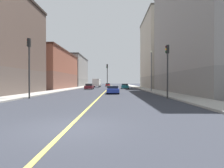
% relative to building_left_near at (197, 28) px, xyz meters
% --- Properties ---
extents(ground_plane, '(400.00, 400.00, 0.00)m').
position_rel_building_left_near_xyz_m(ground_plane, '(-15.04, -22.43, -10.56)').
color(ground_plane, '#2C2E37').
rests_on(ground_plane, ground).
extents(sidewalk_left, '(3.14, 168.00, 0.15)m').
position_rel_building_left_near_xyz_m(sidewalk_left, '(-5.64, 26.57, -10.48)').
color(sidewalk_left, '#9E9B93').
rests_on(sidewalk_left, ground).
extents(sidewalk_right, '(3.14, 168.00, 0.15)m').
position_rel_building_left_near_xyz_m(sidewalk_right, '(-24.44, 26.57, -10.48)').
color(sidewalk_right, '#9E9B93').
rests_on(sidewalk_right, ground).
extents(lane_center_stripe, '(0.16, 154.00, 0.01)m').
position_rel_building_left_near_xyz_m(lane_center_stripe, '(-15.04, 26.57, -10.55)').
color(lane_center_stripe, '#E5D14C').
rests_on(lane_center_stripe, ground).
extents(building_left_near, '(8.45, 25.49, 21.09)m').
position_rel_building_left_near_xyz_m(building_left_near, '(0.00, 0.00, 0.00)').
color(building_left_near, slate).
rests_on(building_left_near, ground).
extents(building_left_mid, '(8.45, 19.98, 21.66)m').
position_rel_building_left_near_xyz_m(building_left_mid, '(0.00, 26.12, 0.28)').
color(building_left_mid, '#9D9688').
rests_on(building_left_mid, ground).
extents(building_right_midblock, '(8.45, 24.41, 10.12)m').
position_rel_building_left_near_xyz_m(building_right_midblock, '(-30.09, 19.87, -5.49)').
color(building_right_midblock, brown).
rests_on(building_right_midblock, ground).
extents(building_right_distant, '(8.45, 22.54, 12.13)m').
position_rel_building_left_near_xyz_m(building_right_distant, '(-30.09, 44.69, -4.48)').
color(building_right_distant, slate).
rests_on(building_right_distant, ground).
extents(traffic_light_left_near, '(0.40, 0.32, 5.73)m').
position_rel_building_left_near_xyz_m(traffic_light_left_near, '(-7.63, -10.09, -6.83)').
color(traffic_light_left_near, '#2D2D2D').
rests_on(traffic_light_left_near, ground).
extents(traffic_light_right_near, '(0.40, 0.32, 6.48)m').
position_rel_building_left_near_xyz_m(traffic_light_right_near, '(-22.49, -10.09, -6.40)').
color(traffic_light_right_near, '#2D2D2D').
rests_on(traffic_light_right_near, ground).
extents(traffic_light_median_far, '(0.40, 0.32, 5.91)m').
position_rel_building_left_near_xyz_m(traffic_light_median_far, '(-14.99, 12.36, -6.73)').
color(traffic_light_median_far, '#2D2D2D').
rests_on(traffic_light_median_far, ground).
extents(street_lamp_left_near, '(0.36, 0.36, 7.34)m').
position_rel_building_left_near_xyz_m(street_lamp_left_near, '(-6.61, 3.41, -5.98)').
color(street_lamp_left_near, '#4C4C51').
rests_on(street_lamp_left_near, ground).
extents(car_blue, '(1.95, 4.40, 1.20)m').
position_rel_building_left_near_xyz_m(car_blue, '(-13.53, -1.68, -9.97)').
color(car_blue, '#23389E').
rests_on(car_blue, ground).
extents(car_teal, '(2.05, 4.39, 1.32)m').
position_rel_building_left_near_xyz_m(car_teal, '(-10.54, 18.61, -9.90)').
color(car_teal, '#196670').
rests_on(car_teal, ground).
extents(car_red, '(1.96, 4.57, 1.31)m').
position_rel_building_left_near_xyz_m(car_red, '(-16.06, 42.91, -9.90)').
color(car_red, red).
rests_on(car_red, ground).
extents(car_maroon, '(1.94, 4.36, 1.37)m').
position_rel_building_left_near_xyz_m(car_maroon, '(-19.51, 14.96, -9.88)').
color(car_maroon, maroon).
rests_on(car_maroon, ground).
extents(box_truck, '(2.36, 7.52, 2.84)m').
position_rel_building_left_near_xyz_m(box_truck, '(-19.51, 33.01, -9.03)').
color(box_truck, beige).
rests_on(box_truck, ground).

